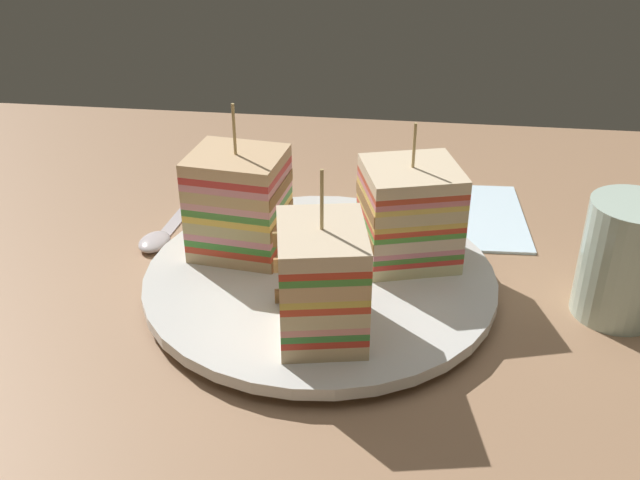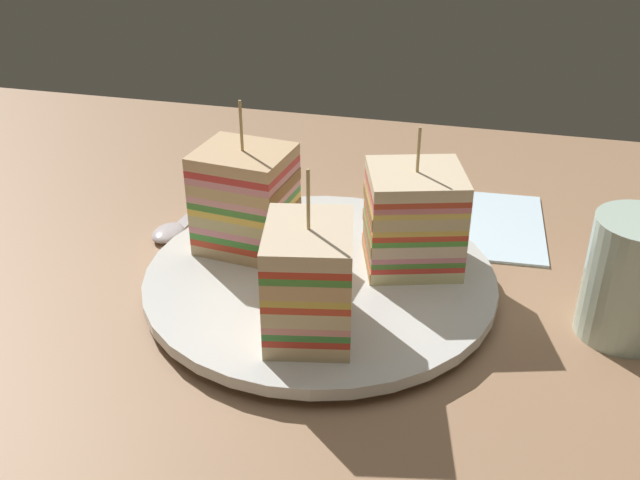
# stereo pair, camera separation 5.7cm
# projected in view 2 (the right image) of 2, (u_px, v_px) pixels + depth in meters

# --- Properties ---
(ground_plane) EXTENTS (1.15, 0.80, 0.02)m
(ground_plane) POSITION_uv_depth(u_px,v_px,m) (320.00, 300.00, 0.60)
(ground_plane) COLOR #A57C5B
(plate) EXTENTS (0.28, 0.28, 0.02)m
(plate) POSITION_uv_depth(u_px,v_px,m) (320.00, 280.00, 0.59)
(plate) COLOR silver
(plate) RESTS_ON ground_plane
(sandwich_wedge_0) EXTENTS (0.09, 0.08, 0.12)m
(sandwich_wedge_0) POSITION_uv_depth(u_px,v_px,m) (413.00, 219.00, 0.58)
(sandwich_wedge_0) COLOR beige
(sandwich_wedge_0) RESTS_ON plate
(sandwich_wedge_1) EXTENTS (0.08, 0.07, 0.13)m
(sandwich_wedge_1) POSITION_uv_depth(u_px,v_px,m) (246.00, 200.00, 0.60)
(sandwich_wedge_1) COLOR #D7B582
(sandwich_wedge_1) RESTS_ON plate
(sandwich_wedge_2) EXTENTS (0.07, 0.08, 0.12)m
(sandwich_wedge_2) POSITION_uv_depth(u_px,v_px,m) (309.00, 281.00, 0.50)
(sandwich_wedge_2) COLOR #E0BE8B
(sandwich_wedge_2) RESTS_ON plate
(spoon) EXTENTS (0.03, 0.16, 0.01)m
(spoon) POSITION_uv_depth(u_px,v_px,m) (179.00, 224.00, 0.69)
(spoon) COLOR silver
(spoon) RESTS_ON ground_plane
(napkin) EXTENTS (0.14, 0.14, 0.01)m
(napkin) POSITION_uv_depth(u_px,v_px,m) (468.00, 222.00, 0.69)
(napkin) COLOR white
(napkin) RESTS_ON ground_plane
(drinking_glass) EXTENTS (0.06, 0.06, 0.09)m
(drinking_glass) POSITION_uv_depth(u_px,v_px,m) (628.00, 284.00, 0.53)
(drinking_glass) COLOR silver
(drinking_glass) RESTS_ON ground_plane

